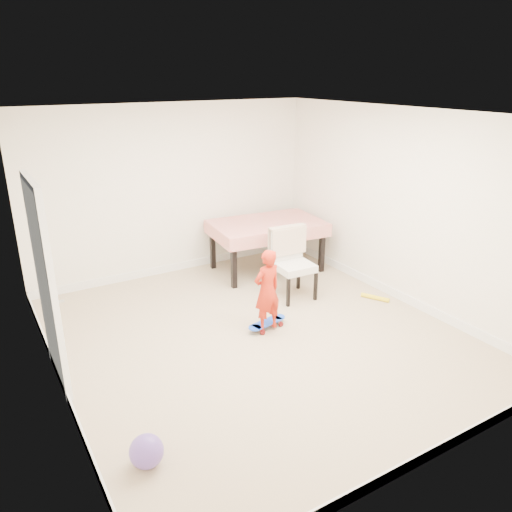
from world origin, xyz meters
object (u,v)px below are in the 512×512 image
dining_chair (294,264)px  skateboard (267,325)px  dining_table (267,246)px  child (267,293)px  balloon (146,451)px

dining_chair → skateboard: size_ratio=1.75×
dining_table → child: bearing=-116.4°
child → balloon: 2.48m
skateboard → child: bearing=-136.3°
balloon → skateboard: bearing=35.4°
dining_table → child: size_ratio=1.66×
dining_table → balloon: bearing=-129.2°
skateboard → child: 0.48m
dining_table → skateboard: (-1.03, -1.66, -0.36)m
balloon → child: bearing=34.7°
balloon → dining_chair: bearing=35.5°
child → balloon: child is taller
dining_chair → skateboard: (-0.80, -0.58, -0.46)m
skateboard → dining_chair: bearing=24.0°
dining_chair → child: 1.07m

